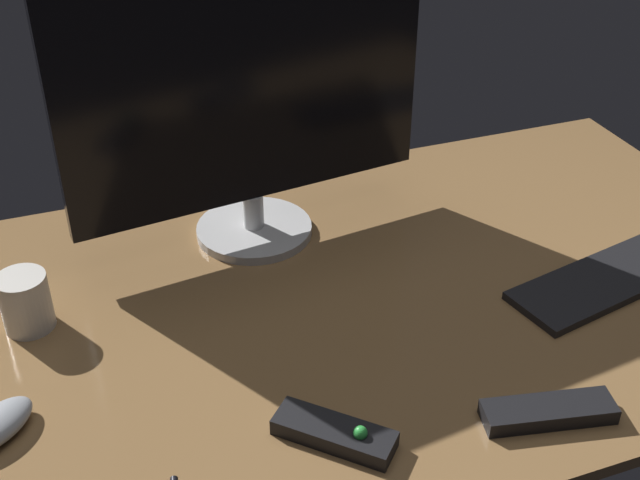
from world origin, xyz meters
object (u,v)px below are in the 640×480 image
(monitor, at_px, (248,105))
(tv_remote, at_px, (548,412))
(coffee_mug, at_px, (25,302))
(keyboard, at_px, (625,272))
(media_remote, at_px, (335,433))

(monitor, relative_size, tv_remote, 3.52)
(tv_remote, relative_size, coffee_mug, 1.94)
(tv_remote, bearing_deg, coffee_mug, 157.04)
(monitor, xyz_separation_m, keyboard, (0.52, -0.32, -0.23))
(monitor, height_order, media_remote, monitor)
(keyboard, bearing_deg, monitor, 136.53)
(monitor, bearing_deg, tv_remote, -74.47)
(monitor, xyz_separation_m, tv_remote, (0.23, -0.55, -0.23))
(media_remote, xyz_separation_m, tv_remote, (0.27, -0.06, -0.00))
(tv_remote, bearing_deg, keyboard, 49.75)
(coffee_mug, bearing_deg, monitor, 18.72)
(monitor, relative_size, media_remote, 4.16)
(monitor, height_order, keyboard, monitor)
(keyboard, relative_size, media_remote, 2.89)
(monitor, bearing_deg, media_remote, -101.70)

